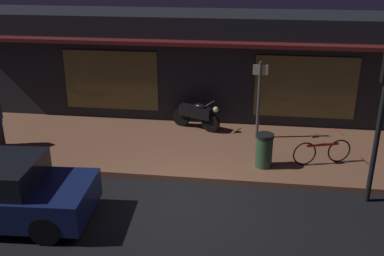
% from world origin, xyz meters
% --- Properties ---
extents(ground_plane, '(60.00, 60.00, 0.00)m').
position_xyz_m(ground_plane, '(0.00, 0.00, 0.00)').
color(ground_plane, black).
extents(sidewalk_slab, '(18.00, 4.00, 0.15)m').
position_xyz_m(sidewalk_slab, '(0.00, 3.00, 0.07)').
color(sidewalk_slab, brown).
rests_on(sidewalk_slab, ground_plane).
extents(storefront_building, '(18.00, 3.30, 3.60)m').
position_xyz_m(storefront_building, '(0.00, 6.39, 1.80)').
color(storefront_building, black).
rests_on(storefront_building, ground_plane).
extents(motorcycle, '(1.62, 0.83, 0.97)m').
position_xyz_m(motorcycle, '(-0.21, 4.37, 0.65)').
color(motorcycle, black).
rests_on(motorcycle, sidewalk_slab).
extents(bicycle_parked, '(1.59, 0.61, 0.91)m').
position_xyz_m(bicycle_parked, '(3.46, 2.28, 0.51)').
color(bicycle_parked, black).
rests_on(bicycle_parked, sidewalk_slab).
extents(sign_post, '(0.44, 0.09, 2.40)m').
position_xyz_m(sign_post, '(1.73, 3.88, 1.51)').
color(sign_post, '#47474C').
rests_on(sign_post, sidewalk_slab).
extents(trash_bin, '(0.48, 0.48, 0.93)m').
position_xyz_m(trash_bin, '(1.90, 1.89, 0.62)').
color(trash_bin, '#2D4C33').
rests_on(trash_bin, sidewalk_slab).
extents(traffic_light_pole, '(0.24, 0.33, 3.60)m').
position_xyz_m(traffic_light_pole, '(4.33, 0.68, 2.48)').
color(traffic_light_pole, black).
rests_on(traffic_light_pole, ground_plane).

